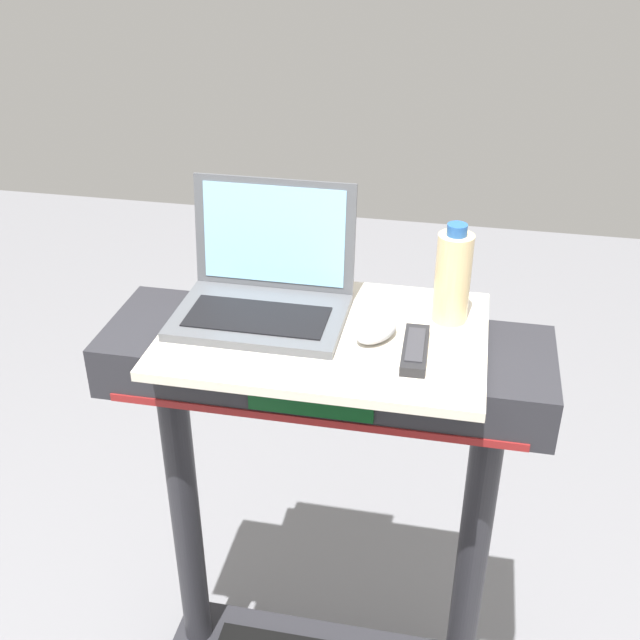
{
  "coord_description": "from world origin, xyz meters",
  "views": [
    {
      "loc": [
        0.25,
        -0.6,
        1.91
      ],
      "look_at": [
        0.0,
        0.65,
        1.18
      ],
      "focal_mm": 43.85,
      "sensor_mm": 36.0,
      "label": 1
    }
  ],
  "objects_px": {
    "laptop": "(265,289)",
    "water_bottle": "(453,277)",
    "computer_mouse": "(376,331)",
    "tv_remote": "(415,349)"
  },
  "relations": [
    {
      "from": "laptop",
      "to": "water_bottle",
      "type": "xyz_separation_m",
      "value": [
        0.37,
        0.04,
        0.04
      ]
    },
    {
      "from": "laptop",
      "to": "tv_remote",
      "type": "height_order",
      "value": "laptop"
    },
    {
      "from": "laptop",
      "to": "computer_mouse",
      "type": "height_order",
      "value": "laptop"
    },
    {
      "from": "laptop",
      "to": "tv_remote",
      "type": "distance_m",
      "value": 0.34
    },
    {
      "from": "laptop",
      "to": "tv_remote",
      "type": "bearing_deg",
      "value": -20.24
    },
    {
      "from": "computer_mouse",
      "to": "water_bottle",
      "type": "relative_size",
      "value": 0.49
    },
    {
      "from": "water_bottle",
      "to": "tv_remote",
      "type": "xyz_separation_m",
      "value": [
        -0.05,
        -0.15,
        -0.08
      ]
    },
    {
      "from": "water_bottle",
      "to": "tv_remote",
      "type": "height_order",
      "value": "water_bottle"
    },
    {
      "from": "laptop",
      "to": "water_bottle",
      "type": "relative_size",
      "value": 1.65
    },
    {
      "from": "water_bottle",
      "to": "computer_mouse",
      "type": "bearing_deg",
      "value": -141.87
    }
  ]
}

